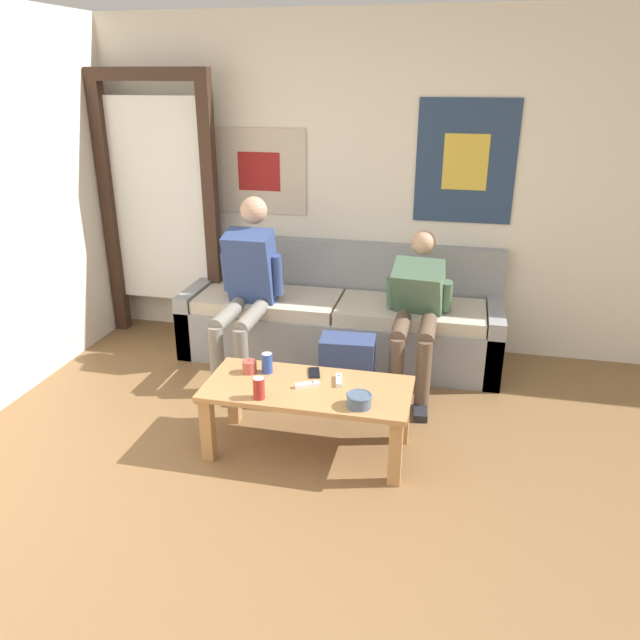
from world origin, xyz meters
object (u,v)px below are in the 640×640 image
person_seated_adult (247,283)px  game_controller_near_right (339,380)px  person_seated_teen (417,307)px  ceramic_bowl (359,399)px  coffee_table (308,398)px  drink_can_red (259,388)px  drink_can_blue (267,363)px  game_controller_near_left (307,385)px  pillar_candle (249,367)px  cell_phone (314,373)px  couch (340,321)px  backpack (347,373)px

person_seated_adult → game_controller_near_right: 1.27m
person_seated_teen → ceramic_bowl: person_seated_teen is taller
coffee_table → drink_can_red: bearing=-139.6°
drink_can_blue → game_controller_near_left: (0.28, -0.13, -0.05)m
person_seated_adult → ceramic_bowl: 1.56m
coffee_table → ceramic_bowl: bearing=-26.4°
pillar_candle → person_seated_teen: bearing=44.9°
drink_can_red → game_controller_near_left: bearing=39.9°
drink_can_blue → game_controller_near_right: 0.45m
game_controller_near_left → cell_phone: bearing=90.0°
pillar_candle → game_controller_near_left: size_ratio=0.61×
couch → game_controller_near_right: 1.31m
drink_can_red → person_seated_teen: bearing=57.7°
backpack → cell_phone: (-0.12, -0.45, 0.20)m
ceramic_bowl → game_controller_near_left: bearing=154.3°
backpack → game_controller_near_left: bearing=-101.1°
cell_phone → drink_can_blue: bearing=-170.7°
ceramic_bowl → backpack: bearing=104.9°
coffee_table → drink_can_blue: (-0.28, 0.12, 0.14)m
person_seated_adult → pillar_candle: size_ratio=14.46×
ceramic_bowl → game_controller_near_right: ceramic_bowl is taller
drink_can_red → game_controller_near_left: (0.23, 0.19, -0.05)m
cell_phone → pillar_candle: bearing=-169.3°
couch → game_controller_near_left: bearing=-86.9°
game_controller_near_right → cell_phone: size_ratio=0.99×
backpack → drink_can_red: (-0.35, -0.81, 0.26)m
person_seated_teen → cell_phone: person_seated_teen is taller
pillar_candle → cell_phone: pillar_candle is taller
person_seated_teen → backpack: person_seated_teen is taller
person_seated_teen → drink_can_blue: size_ratio=8.56×
coffee_table → game_controller_near_left: size_ratio=8.33×
game_controller_near_left → game_controller_near_right: same height
pillar_candle → game_controller_near_right: bearing=-0.3°
person_seated_teen → ceramic_bowl: size_ratio=7.46×
person_seated_teen → game_controller_near_right: bearing=-111.9°
pillar_candle → cell_phone: (0.38, 0.07, -0.03)m
ceramic_bowl → drink_can_blue: size_ratio=1.15×
person_seated_teen → drink_can_blue: (-0.82, -0.89, -0.10)m
backpack → drink_can_blue: (-0.40, -0.49, 0.26)m
drink_can_red → game_controller_near_left: 0.30m
game_controller_near_left → cell_phone: (-0.00, 0.17, -0.01)m
drink_can_blue → ceramic_bowl: bearing=-25.2°
coffee_table → drink_can_blue: 0.34m
couch → person_seated_teen: bearing=-30.6°
person_seated_adult → backpack: (0.82, -0.37, -0.46)m
person_seated_adult → pillar_candle: (0.32, -0.89, -0.22)m
couch → backpack: couch is taller
couch → person_seated_teen: 0.77m
couch → backpack: size_ratio=5.15×
backpack → pillar_candle: (-0.50, -0.52, 0.23)m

